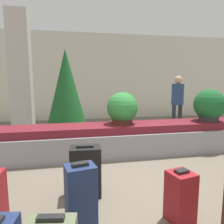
# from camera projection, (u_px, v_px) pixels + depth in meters

# --- Properties ---
(ground_plane) EXTENTS (18.00, 18.00, 0.00)m
(ground_plane) POSITION_uv_depth(u_px,v_px,m) (131.00, 186.00, 3.10)
(ground_plane) COLOR #6B6051
(back_wall) EXTENTS (18.00, 0.06, 3.20)m
(back_wall) POSITION_uv_depth(u_px,v_px,m) (90.00, 77.00, 8.20)
(back_wall) COLOR beige
(back_wall) RESTS_ON ground_plane
(carousel) EXTENTS (6.76, 0.82, 0.61)m
(carousel) POSITION_uv_depth(u_px,v_px,m) (112.00, 140.00, 4.39)
(carousel) COLOR gray
(carousel) RESTS_ON ground_plane
(pillar) EXTENTS (0.51, 0.51, 3.20)m
(pillar) POSITION_uv_depth(u_px,v_px,m) (21.00, 76.00, 5.57)
(pillar) COLOR beige
(pillar) RESTS_ON ground_plane
(suitcase_1) EXTENTS (0.30, 0.26, 0.75)m
(suitcase_1) POSITION_uv_depth(u_px,v_px,m) (81.00, 202.00, 2.03)
(suitcase_1) COLOR navy
(suitcase_1) RESTS_ON ground_plane
(suitcase_4) EXTENTS (0.30, 0.30, 0.57)m
(suitcase_4) POSITION_uv_depth(u_px,v_px,m) (180.00, 197.00, 2.30)
(suitcase_4) COLOR maroon
(suitcase_4) RESTS_ON ground_plane
(suitcase_7) EXTENTS (0.40, 0.28, 0.68)m
(suitcase_7) POSITION_uv_depth(u_px,v_px,m) (85.00, 171.00, 2.82)
(suitcase_7) COLOR black
(suitcase_7) RESTS_ON ground_plane
(potted_plant_0) EXTENTS (0.66, 0.66, 0.68)m
(potted_plant_0) POSITION_uv_depth(u_px,v_px,m) (209.00, 106.00, 4.67)
(potted_plant_0) COLOR #2D2D2D
(potted_plant_0) RESTS_ON carousel
(potted_plant_1) EXTENTS (0.62, 0.62, 0.64)m
(potted_plant_1) POSITION_uv_depth(u_px,v_px,m) (122.00, 109.00, 4.39)
(potted_plant_1) COLOR #4C2319
(potted_plant_1) RESTS_ON carousel
(traveler_0) EXTENTS (0.36, 0.34, 1.60)m
(traveler_0) POSITION_uv_depth(u_px,v_px,m) (178.00, 99.00, 6.34)
(traveler_0) COLOR #282833
(traveler_0) RESTS_ON ground_plane
(decorated_tree) EXTENTS (1.06, 1.06, 2.23)m
(decorated_tree) POSITION_uv_depth(u_px,v_px,m) (66.00, 92.00, 5.31)
(decorated_tree) COLOR #4C331E
(decorated_tree) RESTS_ON ground_plane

